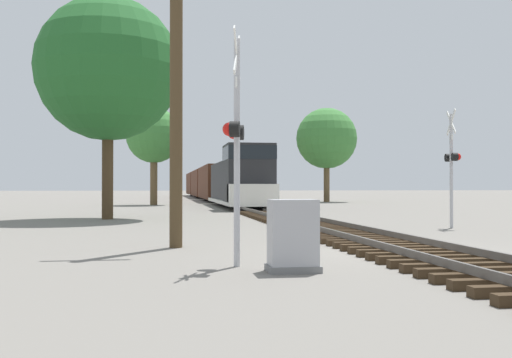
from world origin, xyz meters
The scene contains 10 objects.
ground_plane centered at (0.00, 0.00, 0.00)m, with size 400.00×400.00×0.00m, color slate.
rail_track_bed centered at (0.00, 0.00, 0.14)m, with size 2.60×160.00×0.31m.
freight_train centered at (0.00, 54.78, 1.87)m, with size 3.04×66.90×4.21m.
crossing_signal_near centered at (-4.09, -1.98, 2.51)m, with size 0.52×1.01×4.54m.
crossing_signal_far centered at (5.03, 7.17, 2.47)m, with size 0.43×1.01×4.35m.
relay_cabinet centered at (-3.16, -2.83, 0.64)m, with size 0.93×0.68×1.30m.
utility_pole centered at (-5.14, 1.77, 4.23)m, with size 1.80×0.32×8.26m.
tree_far_right centered at (-7.99, 15.25, 7.01)m, with size 6.72×6.72×10.39m.
tree_mid_background centered at (-6.14, 36.35, 5.66)m, with size 4.54×4.54×7.99m.
tree_deep_background centered at (10.52, 43.59, 6.23)m, with size 5.97×5.97×9.24m.
Camera 1 is at (-5.49, -13.37, 1.54)m, focal length 42.00 mm.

